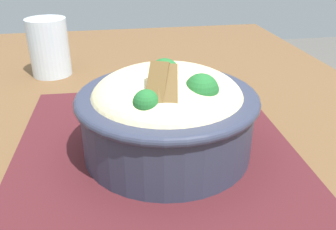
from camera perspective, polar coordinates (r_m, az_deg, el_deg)
name	(u,v)px	position (r m, az deg, el deg)	size (l,w,h in m)	color
table	(165,187)	(0.52, -0.47, -11.33)	(1.35, 0.80, 0.71)	brown
placemat	(155,148)	(0.47, -2.08, -5.15)	(0.39, 0.36, 0.00)	#47191E
bowl	(168,111)	(0.44, 0.02, 0.70)	(0.26, 0.26, 0.13)	#2D3347
fork	(136,112)	(0.56, -5.07, 0.44)	(0.04, 0.13, 0.00)	silver
drinking_glass	(50,51)	(0.75, -18.14, 9.57)	(0.08, 0.08, 0.11)	silver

